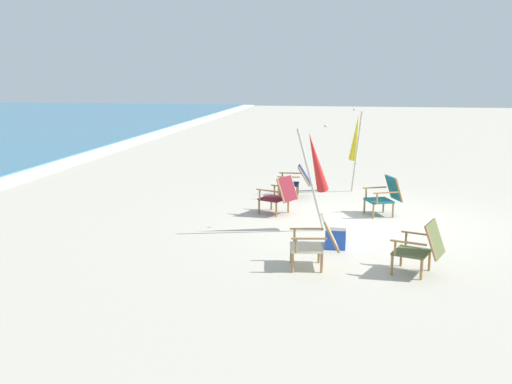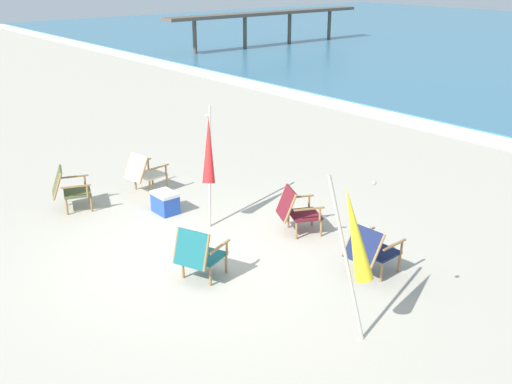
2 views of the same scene
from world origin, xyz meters
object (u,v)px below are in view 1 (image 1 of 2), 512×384
Objects in this scene: cooler_box at (336,235)px; umbrella_furled_yellow at (356,138)px; beach_chair_far_center at (296,180)px; beach_chair_mid_center at (317,241)px; beach_chair_back_left at (386,195)px; umbrella_furled_red at (316,163)px; beach_chair_back_right at (422,246)px; beach_chair_front_right at (280,194)px.

umbrella_furled_yellow is at bearing -3.50° from cooler_box.
umbrella_furled_yellow is (0.83, -1.37, 0.93)m from beach_chair_far_center.
umbrella_furled_yellow is 4.21× the size of cooler_box.
beach_chair_mid_center is 0.97× the size of beach_chair_back_left.
beach_chair_mid_center is 1.01× the size of beach_chair_far_center.
beach_chair_back_left is 2.64m from cooler_box.
umbrella_furled_red is at bearing 169.75° from umbrella_furled_yellow.
umbrella_furled_red reaches higher than beach_chair_mid_center.
cooler_box is (1.25, 1.29, -0.23)m from beach_chair_back_right.
umbrella_furled_yellow is at bearing -58.82° from beach_chair_far_center.
beach_chair_back_left is 0.99× the size of beach_chair_back_right.
beach_chair_back_left reaches higher than cooler_box.
beach_chair_back_right is 1.72× the size of cooler_box.
umbrella_furled_red is at bearing -148.41° from beach_chair_front_right.
umbrella_furled_yellow reaches higher than beach_chair_back_right.
beach_chair_mid_center is at bearing -170.75° from beach_chair_far_center.
umbrella_furled_red is at bearing 26.65° from cooler_box.
cooler_box is (1.19, -0.25, -0.23)m from beach_chair_mid_center.
beach_chair_front_right reaches higher than cooler_box.
umbrella_furled_yellow is (5.95, -0.54, 0.92)m from beach_chair_mid_center.
beach_chair_back_right reaches higher than beach_chair_front_right.
umbrella_furled_red is (-1.62, 1.36, 0.88)m from beach_chair_back_left.
beach_chair_back_left is 0.96× the size of beach_chair_front_right.
beach_chair_far_center is (5.18, 2.38, -0.01)m from beach_chair_back_right.
cooler_box is at bearing -11.83° from beach_chair_mid_center.
umbrella_furled_yellow is 1.03× the size of umbrella_furled_red.
beach_chair_front_right is 1.77m from beach_chair_far_center.
cooler_box is at bearing 176.50° from umbrella_furled_yellow.
beach_chair_back_left is 0.40× the size of umbrella_furled_yellow.
beach_chair_back_left is at bearing 5.50° from beach_chair_back_right.
beach_chair_back_right is at bearing -134.00° from cooler_box.
beach_chair_mid_center is 0.40× the size of umbrella_furled_red.
umbrella_furled_red is (2.02, 0.17, 0.88)m from beach_chair_mid_center.
umbrella_furled_yellow is (2.31, 0.65, 0.92)m from beach_chair_back_left.
beach_chair_far_center is 0.40× the size of umbrella_furled_red.
beach_chair_mid_center is at bearing -163.57° from beach_chair_front_right.
beach_chair_front_right is at bearing 31.59° from umbrella_furled_red.
beach_chair_back_right is 4.25m from beach_chair_front_right.
umbrella_furled_red is (-3.09, -0.66, 0.89)m from beach_chair_far_center.
beach_chair_front_right is (3.36, 0.99, 0.00)m from beach_chair_mid_center.
beach_chair_mid_center is at bearing -175.20° from umbrella_furled_red.
umbrella_furled_yellow is (6.01, 1.00, 0.92)m from beach_chair_back_right.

